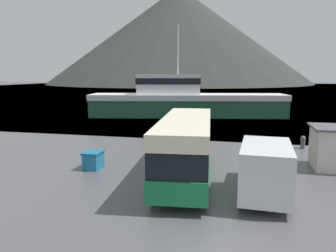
{
  "coord_description": "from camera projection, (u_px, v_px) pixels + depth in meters",
  "views": [
    {
      "loc": [
        0.44,
        -8.8,
        5.61
      ],
      "look_at": [
        -4.66,
        13.3,
        2.0
      ],
      "focal_mm": 35.0,
      "sensor_mm": 36.0,
      "label": 1
    }
  ],
  "objects": [
    {
      "name": "mooring_bollard",
      "position": [
        303.0,
        142.0,
        24.79
      ],
      "size": [
        0.39,
        0.39,
        0.99
      ],
      "color": "#4C4C51",
      "rests_on": "ground"
    },
    {
      "name": "tour_bus",
      "position": [
        186.0,
        145.0,
        17.58
      ],
      "size": [
        3.51,
        10.34,
        3.29
      ],
      "rotation": [
        0.0,
        0.0,
        0.1
      ],
      "color": "#146B3D",
      "rests_on": "ground"
    },
    {
      "name": "fishing_boat",
      "position": [
        184.0,
        100.0,
        43.66
      ],
      "size": [
        26.27,
        9.91,
        11.89
      ],
      "rotation": [
        0.0,
        0.0,
        4.91
      ],
      "color": "#1E5138",
      "rests_on": "water_surface"
    },
    {
      "name": "storage_bin",
      "position": [
        93.0,
        160.0,
        19.56
      ],
      "size": [
        1.0,
        1.28,
        1.04
      ],
      "color": "teal",
      "rests_on": "ground"
    },
    {
      "name": "hill_backdrop",
      "position": [
        179.0,
        36.0,
        197.53
      ],
      "size": [
        154.96,
        154.96,
        56.68
      ],
      "primitive_type": "cone",
      "color": "#2D332D",
      "rests_on": "ground"
    },
    {
      "name": "delivery_van",
      "position": [
        265.0,
        168.0,
        15.09
      ],
      "size": [
        2.43,
        6.08,
        2.53
      ],
      "rotation": [
        0.0,
        0.0,
        -0.05
      ],
      "color": "silver",
      "rests_on": "ground"
    },
    {
      "name": "water_surface",
      "position": [
        243.0,
        87.0,
        142.66
      ],
      "size": [
        240.0,
        240.0,
        0.0
      ],
      "primitive_type": "plane",
      "color": "#3D5160",
      "rests_on": "ground"
    }
  ]
}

